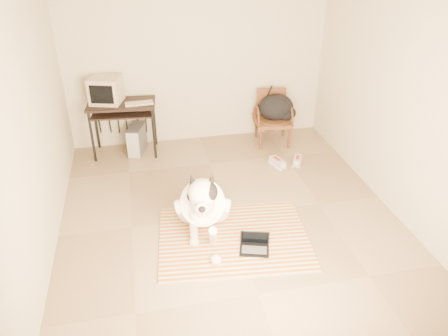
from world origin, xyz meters
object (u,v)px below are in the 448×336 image
object	(u,v)px
dog	(203,204)
computer_desk	(122,111)
crt_monitor	(106,90)
backpack	(278,108)
laptop	(254,245)
pc_tower	(137,139)
rattan_chair	(273,117)

from	to	relation	value
dog	computer_desk	size ratio (longest dim) A/B	1.30
crt_monitor	backpack	xyz separation A→B (m)	(2.58, -0.16, -0.44)
laptop	pc_tower	world-z (taller)	pc_tower
computer_desk	pc_tower	world-z (taller)	computer_desk
computer_desk	pc_tower	bearing A→B (deg)	-3.84
dog	backpack	size ratio (longest dim) A/B	2.26
computer_desk	backpack	world-z (taller)	computer_desk
pc_tower	backpack	bearing A→B (deg)	-1.65
laptop	crt_monitor	world-z (taller)	crt_monitor
crt_monitor	pc_tower	world-z (taller)	crt_monitor
dog	crt_monitor	xyz separation A→B (m)	(-1.03, 2.26, 0.63)
pc_tower	backpack	world-z (taller)	backpack
dog	crt_monitor	world-z (taller)	crt_monitor
laptop	rattan_chair	distance (m)	2.77
dog	crt_monitor	bearing A→B (deg)	114.58
pc_tower	rattan_chair	xyz separation A→B (m)	(2.14, -0.04, 0.20)
crt_monitor	dog	bearing A→B (deg)	-65.42
laptop	rattan_chair	bearing A→B (deg)	68.97
pc_tower	backpack	xyz separation A→B (m)	(2.21, -0.06, 0.35)
computer_desk	backpack	size ratio (longest dim) A/B	1.73
computer_desk	backpack	xyz separation A→B (m)	(2.38, -0.07, -0.13)
pc_tower	dog	bearing A→B (deg)	-72.76
crt_monitor	rattan_chair	bearing A→B (deg)	-3.19
dog	backpack	distance (m)	2.61
dog	crt_monitor	distance (m)	2.57
computer_desk	rattan_chair	distance (m)	2.33
dog	rattan_chair	bearing A→B (deg)	55.25
dog	rattan_chair	distance (m)	2.58
computer_desk	pc_tower	distance (m)	0.51
crt_monitor	rattan_chair	distance (m)	2.58
dog	laptop	world-z (taller)	dog
computer_desk	rattan_chair	bearing A→B (deg)	-1.38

